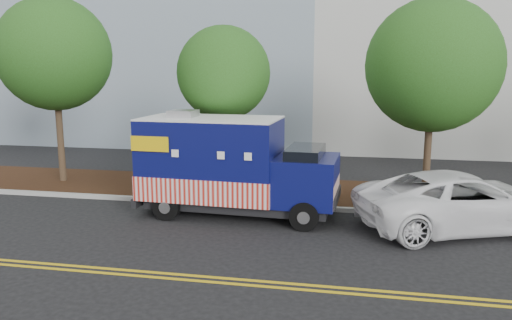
# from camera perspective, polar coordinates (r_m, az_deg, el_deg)

# --- Properties ---
(ground) EXTENTS (120.00, 120.00, 0.00)m
(ground) POSITION_cam_1_polar(r_m,az_deg,el_deg) (15.93, -4.48, -6.57)
(ground) COLOR black
(ground) RESTS_ON ground
(curb) EXTENTS (120.00, 0.18, 0.15)m
(curb) POSITION_cam_1_polar(r_m,az_deg,el_deg) (17.20, -3.24, -4.99)
(curb) COLOR #9E9E99
(curb) RESTS_ON ground
(mulch_strip) EXTENTS (120.00, 4.00, 0.15)m
(mulch_strip) POSITION_cam_1_polar(r_m,az_deg,el_deg) (19.18, -1.69, -3.35)
(mulch_strip) COLOR black
(mulch_strip) RESTS_ON ground
(centerline_near) EXTENTS (120.00, 0.10, 0.01)m
(centerline_near) POSITION_cam_1_polar(r_m,az_deg,el_deg) (11.96, -10.31, -12.63)
(centerline_near) COLOR gold
(centerline_near) RESTS_ON ground
(centerline_far) EXTENTS (120.00, 0.10, 0.01)m
(centerline_far) POSITION_cam_1_polar(r_m,az_deg,el_deg) (11.74, -10.76, -13.09)
(centerline_far) COLOR gold
(centerline_far) RESTS_ON ground
(tree_a) EXTENTS (4.39, 4.39, 7.38)m
(tree_a) POSITION_cam_1_polar(r_m,az_deg,el_deg) (21.34, -22.06, 11.13)
(tree_a) COLOR #38281C
(tree_a) RESTS_ON ground
(tree_b) EXTENTS (3.40, 3.40, 6.18)m
(tree_b) POSITION_cam_1_polar(r_m,az_deg,el_deg) (18.40, -3.72, 9.86)
(tree_b) COLOR #38281C
(tree_b) RESTS_ON ground
(tree_c) EXTENTS (4.66, 4.66, 7.08)m
(tree_c) POSITION_cam_1_polar(r_m,az_deg,el_deg) (18.73, 19.57, 10.13)
(tree_c) COLOR #38281C
(tree_c) RESTS_ON ground
(sign_post) EXTENTS (0.06, 0.06, 2.40)m
(sign_post) POSITION_cam_1_polar(r_m,az_deg,el_deg) (17.91, -8.98, -0.79)
(sign_post) COLOR #473828
(sign_post) RESTS_ON ground
(food_truck) EXTENTS (6.45, 2.71, 3.34)m
(food_truck) POSITION_cam_1_polar(r_m,az_deg,el_deg) (15.88, -3.21, -0.97)
(food_truck) COLOR black
(food_truck) RESTS_ON ground
(white_car) EXTENTS (6.70, 4.84, 1.69)m
(white_car) POSITION_cam_1_polar(r_m,az_deg,el_deg) (15.73, 22.45, -4.37)
(white_car) COLOR white
(white_car) RESTS_ON ground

